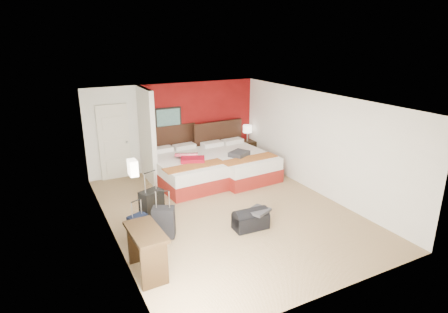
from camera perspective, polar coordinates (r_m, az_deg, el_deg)
ground at (r=8.54m, az=0.44°, el=-8.21°), size 6.50×6.50×0.00m
room_walls at (r=8.84m, az=-11.97°, el=1.07°), size 5.02×6.52×2.50m
red_accent_panel at (r=11.19m, az=-3.88°, el=4.95°), size 3.50×0.04×2.50m
partition_wall at (r=10.05m, az=-11.63°, el=3.11°), size 0.12×1.20×2.50m
entry_door at (r=10.50m, az=-16.38°, el=2.11°), size 0.82×0.06×2.05m
bed_left at (r=10.02m, az=-5.95°, el=-2.16°), size 1.71×2.33×0.67m
bed_right at (r=10.50m, az=1.97°, el=-1.11°), size 1.70×2.32×0.67m
red_suitcase_open at (r=9.84m, az=-5.27°, el=-0.14°), size 0.89×1.01×0.10m
jacket_bundle at (r=10.08m, az=2.33°, el=0.42°), size 0.64×0.60×0.12m
nightstand at (r=11.85m, az=3.54°, el=0.96°), size 0.44×0.44×0.60m
table_lamp at (r=11.69m, az=3.59°, el=3.56°), size 0.37×0.37×0.51m
suitcase_black at (r=8.02m, az=-10.92°, el=-7.64°), size 0.54×0.44×0.69m
suitcase_charcoal at (r=7.43m, az=-9.14°, el=-10.06°), size 0.49×0.42×0.62m
suitcase_navy at (r=7.50m, az=-12.95°, el=-10.59°), size 0.40×0.32×0.48m
duffel_bag at (r=7.75m, az=4.07°, el=-9.68°), size 0.72×0.41×0.36m
jacket_draped at (r=7.69m, az=5.27°, el=-8.22°), size 0.54×0.51×0.06m
desk at (r=6.43m, az=-11.65°, el=-14.06°), size 0.52×0.98×0.80m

